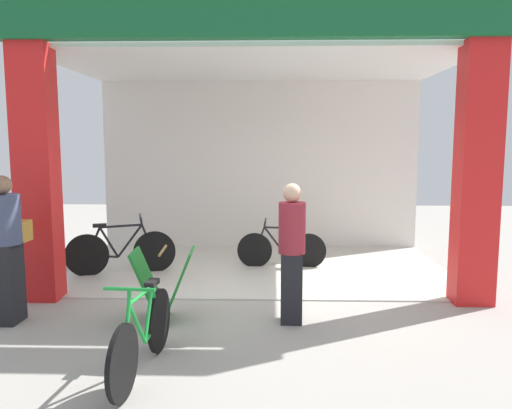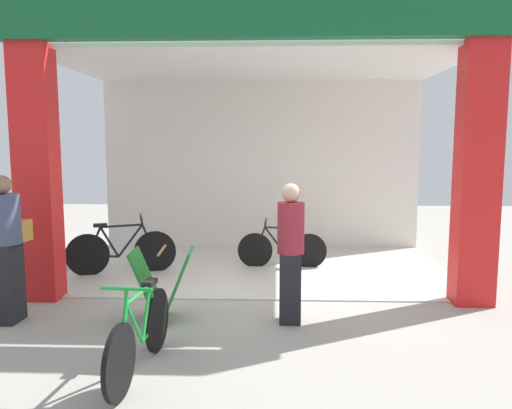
% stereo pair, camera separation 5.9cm
% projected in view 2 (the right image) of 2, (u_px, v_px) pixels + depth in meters
% --- Properties ---
extents(ground_plane, '(20.02, 20.02, 0.00)m').
position_uv_depth(ground_plane, '(254.00, 301.00, 6.43)').
color(ground_plane, '#9E9991').
rests_on(ground_plane, ground).
extents(shop_facade, '(6.21, 3.69, 4.05)m').
position_uv_depth(shop_facade, '(258.00, 134.00, 7.87)').
color(shop_facade, beige).
rests_on(shop_facade, ground).
extents(bicycle_inside_0, '(1.61, 0.55, 0.91)m').
position_uv_depth(bicycle_inside_0, '(121.00, 251.00, 7.69)').
color(bicycle_inside_0, black).
rests_on(bicycle_inside_0, ground).
extents(bicycle_inside_1, '(1.45, 0.40, 0.80)m').
position_uv_depth(bicycle_inside_1, '(282.00, 249.00, 8.09)').
color(bicycle_inside_1, black).
rests_on(bicycle_inside_1, ground).
extents(bicycle_parked_0, '(0.43, 1.57, 0.86)m').
position_uv_depth(bicycle_parked_0, '(141.00, 335.00, 4.38)').
color(bicycle_parked_0, black).
rests_on(bicycle_parked_0, ground).
extents(sandwich_board_sign, '(0.72, 0.56, 0.83)m').
position_uv_depth(sandwich_board_sign, '(163.00, 285.00, 5.70)').
color(sandwich_board_sign, '#197226').
rests_on(sandwich_board_sign, ground).
extents(pedestrian_0, '(0.31, 0.31, 1.59)m').
position_uv_depth(pedestrian_0, '(291.00, 253.00, 5.57)').
color(pedestrian_0, black).
rests_on(pedestrian_0, ground).
extents(pedestrian_1, '(0.37, 0.65, 1.67)m').
position_uv_depth(pedestrian_1, '(7.00, 246.00, 5.59)').
color(pedestrian_1, black).
rests_on(pedestrian_1, ground).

